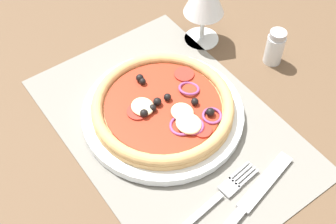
% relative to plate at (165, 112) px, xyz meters
% --- Properties ---
extents(ground_plane, '(1.90, 1.40, 0.02)m').
position_rel_plate_xyz_m(ground_plane, '(0.02, -0.00, -0.02)').
color(ground_plane, brown).
extents(placemat, '(0.45, 0.31, 0.00)m').
position_rel_plate_xyz_m(placemat, '(0.02, -0.00, -0.01)').
color(placemat, slate).
rests_on(placemat, ground_plane).
extents(plate, '(0.26, 0.26, 0.01)m').
position_rel_plate_xyz_m(plate, '(0.00, 0.00, 0.00)').
color(plate, white).
rests_on(plate, placemat).
extents(pizza, '(0.22, 0.22, 0.03)m').
position_rel_plate_xyz_m(pizza, '(0.00, 0.00, 0.02)').
color(pizza, tan).
rests_on(pizza, plate).
extents(fork, '(0.04, 0.18, 0.00)m').
position_rel_plate_xyz_m(fork, '(0.16, -0.03, -0.00)').
color(fork, silver).
rests_on(fork, placemat).
extents(knife, '(0.06, 0.20, 0.01)m').
position_rel_plate_xyz_m(knife, '(0.19, 0.01, -0.00)').
color(knife, silver).
rests_on(knife, placemat).
extents(pepper_shaker, '(0.03, 0.03, 0.07)m').
position_rel_plate_xyz_m(pepper_shaker, '(0.01, 0.23, 0.02)').
color(pepper_shaker, silver).
rests_on(pepper_shaker, ground_plane).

